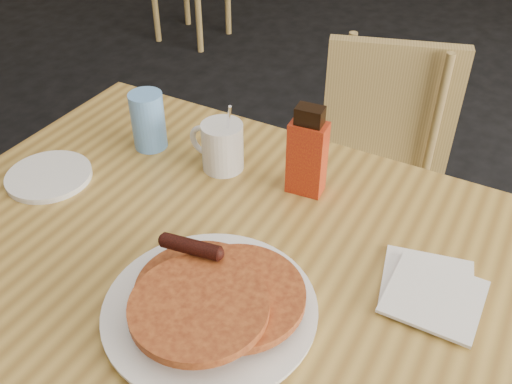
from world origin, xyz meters
TOP-DOWN VIEW (x-y plane):
  - main_table at (-0.02, -0.04)m, footprint 1.25×0.86m
  - chair_main_far at (-0.04, 0.70)m, footprint 0.47×0.48m
  - pancake_plate at (0.00, -0.17)m, footprint 0.32×0.32m
  - coffee_mug at (-0.19, 0.17)m, footprint 0.12×0.08m
  - syrup_bottle at (-0.01, 0.18)m, footprint 0.07×0.05m
  - napkin_stack at (0.27, 0.04)m, footprint 0.17×0.18m
  - blue_tumbler at (-0.37, 0.16)m, footprint 0.09×0.09m
  - side_saucer at (-0.47, -0.04)m, footprint 0.21×0.21m

SIDE VIEW (x-z plane):
  - chair_main_far at x=-0.04m, z-range 0.08..0.90m
  - main_table at x=-0.02m, z-range 0.33..1.08m
  - napkin_stack at x=0.27m, z-range 0.75..0.76m
  - side_saucer at x=-0.47m, z-range 0.75..0.76m
  - pancake_plate at x=0.00m, z-range 0.73..0.82m
  - coffee_mug at x=-0.19m, z-range 0.72..0.88m
  - blue_tumbler at x=-0.37m, z-range 0.75..0.87m
  - syrup_bottle at x=-0.01m, z-range 0.74..0.92m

